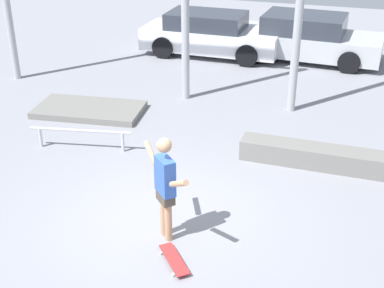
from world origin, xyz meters
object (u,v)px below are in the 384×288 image
grind_box (314,156)px  parked_car_white (210,34)px  skateboard (174,259)px  skateboarder (165,184)px  grind_rail (81,134)px  parked_car_silver (307,38)px  manual_pad (89,110)px

grind_box → parked_car_white: size_ratio=0.66×
skateboard → parked_car_white: 10.58m
skateboarder → grind_rail: (-2.77, 2.37, -0.63)m
grind_rail → parked_car_silver: (3.74, 7.81, 0.32)m
manual_pad → parked_car_white: (1.49, 5.52, 0.59)m
manual_pad → grind_box: bearing=-10.9°
grind_rail → manual_pad: bearing=112.9°
grind_rail → parked_car_white: bearing=84.4°
skateboard → manual_pad: size_ratio=0.29×
grind_rail → skateboard: bearing=-43.6°
skateboarder → skateboard: 1.14m
skateboarder → manual_pad: size_ratio=0.68×
skateboard → grind_box: bearing=116.2°
grind_rail → parked_car_silver: size_ratio=0.47×
skateboard → manual_pad: manual_pad is taller
skateboard → manual_pad: bearing=179.2°
grind_rail → skateboarder: bearing=-40.5°
parked_car_silver → skateboard: bearing=-89.8°
parked_car_white → parked_car_silver: (3.02, 0.47, 0.01)m
parked_car_white → parked_car_silver: size_ratio=0.97×
manual_pad → parked_car_silver: bearing=53.0°
grind_box → parked_car_silver: parked_car_silver is taller
skateboarder → parked_car_white: (-2.05, 9.71, -0.32)m
skateboard → skateboarder: bearing=169.8°
skateboard → grind_box: 4.06m
skateboarder → parked_car_silver: 10.23m
manual_pad → grind_rail: grind_rail is taller
parked_car_white → parked_car_silver: parked_car_silver is taller
skateboard → grind_rail: bearing=-173.5°
parked_car_silver → manual_pad: bearing=-123.4°
grind_rail → parked_car_white: (0.72, 7.34, 0.31)m
grind_box → parked_car_silver: 7.13m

